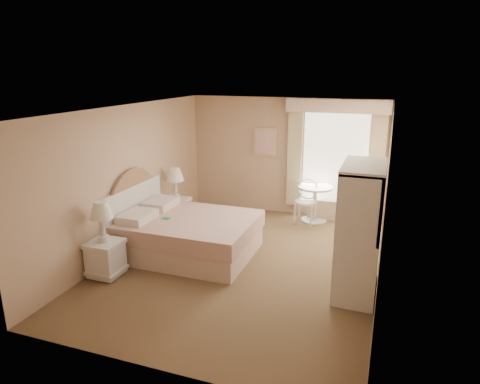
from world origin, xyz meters
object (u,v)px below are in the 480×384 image
at_px(bed, 183,233).
at_px(armoire, 359,241).
at_px(nightstand_far, 176,205).
at_px(cafe_chair, 306,198).
at_px(nightstand_near, 105,249).
at_px(round_table, 315,198).

height_order(bed, armoire, armoire).
relative_size(bed, nightstand_far, 1.86).
bearing_deg(cafe_chair, armoire, -60.39).
bearing_deg(nightstand_near, nightstand_far, 90.00).
xyz_separation_m(bed, armoire, (2.93, -0.36, 0.40)).
xyz_separation_m(round_table, cafe_chair, (-0.15, -0.13, 0.03)).
height_order(nightstand_far, cafe_chair, nightstand_far).
bearing_deg(cafe_chair, round_table, 45.88).
height_order(nightstand_near, nightstand_far, nightstand_far).
bearing_deg(bed, nightstand_far, 122.28).
relative_size(nightstand_near, armoire, 0.63).
height_order(round_table, armoire, armoire).
bearing_deg(round_table, nightstand_far, -154.74).
height_order(bed, nightstand_far, bed).
height_order(bed, round_table, bed).
bearing_deg(round_table, bed, -128.03).
distance_m(nightstand_near, nightstand_far, 2.31).
bearing_deg(armoire, nightstand_far, 157.58).
height_order(nightstand_near, round_table, nightstand_near).
relative_size(nightstand_far, armoire, 0.64).
bearing_deg(bed, cafe_chair, 52.69).
bearing_deg(nightstand_far, round_table, 25.26).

